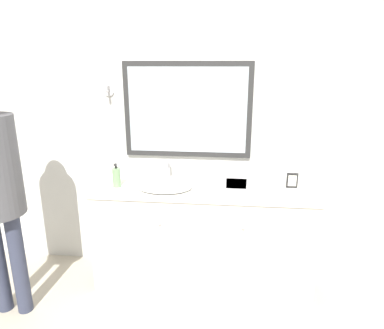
{
  "coord_description": "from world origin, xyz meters",
  "views": [
    {
      "loc": [
        0.18,
        -2.34,
        1.86
      ],
      "look_at": [
        -0.1,
        0.3,
        1.08
      ],
      "focal_mm": 32.0,
      "sensor_mm": 36.0,
      "label": 1
    }
  ],
  "objects_px": {
    "sink_basin": "(165,185)",
    "appliance_box": "(236,181)",
    "soap_bottle": "(117,177)",
    "picture_frame": "(292,181)"
  },
  "relations": [
    {
      "from": "soap_bottle",
      "to": "picture_frame",
      "type": "height_order",
      "value": "soap_bottle"
    },
    {
      "from": "sink_basin",
      "to": "appliance_box",
      "type": "relative_size",
      "value": 2.05
    },
    {
      "from": "sink_basin",
      "to": "appliance_box",
      "type": "height_order",
      "value": "sink_basin"
    },
    {
      "from": "soap_bottle",
      "to": "appliance_box",
      "type": "height_order",
      "value": "soap_bottle"
    },
    {
      "from": "picture_frame",
      "to": "sink_basin",
      "type": "bearing_deg",
      "value": -174.45
    },
    {
      "from": "appliance_box",
      "to": "sink_basin",
      "type": "bearing_deg",
      "value": -176.39
    },
    {
      "from": "sink_basin",
      "to": "appliance_box",
      "type": "bearing_deg",
      "value": 3.61
    },
    {
      "from": "soap_bottle",
      "to": "sink_basin",
      "type": "bearing_deg",
      "value": 2.56
    },
    {
      "from": "sink_basin",
      "to": "picture_frame",
      "type": "distance_m",
      "value": 1.05
    },
    {
      "from": "appliance_box",
      "to": "picture_frame",
      "type": "xyz_separation_m",
      "value": [
        0.46,
        0.06,
        0.0
      ]
    }
  ]
}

